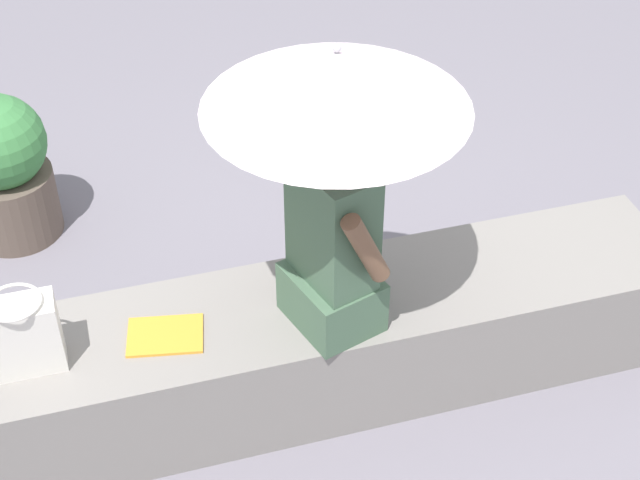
{
  "coord_description": "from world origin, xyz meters",
  "views": [
    {
      "loc": [
        -0.71,
        -2.6,
        3.02
      ],
      "look_at": [
        0.03,
        -0.05,
        0.83
      ],
      "focal_mm": 53.72,
      "sensor_mm": 36.0,
      "label": 1
    }
  ],
  "objects": [
    {
      "name": "planter_near",
      "position": [
        -1.12,
        1.41,
        0.38
      ],
      "size": [
        0.46,
        0.46,
        0.76
      ],
      "color": "brown",
      "rests_on": "ground"
    },
    {
      "name": "handbag_black",
      "position": [
        -1.05,
        -0.03,
        0.63
      ],
      "size": [
        0.26,
        0.2,
        0.31
      ],
      "color": "silver",
      "rests_on": "stone_bench"
    },
    {
      "name": "ground_plane",
      "position": [
        0.0,
        0.0,
        0.0
      ],
      "size": [
        14.0,
        14.0,
        0.0
      ],
      "primitive_type": "plane",
      "color": "slate"
    },
    {
      "name": "stone_bench",
      "position": [
        0.0,
        0.0,
        0.24
      ],
      "size": [
        3.07,
        0.57,
        0.48
      ],
      "primitive_type": "cube",
      "color": "gray",
      "rests_on": "ground"
    },
    {
      "name": "magazine",
      "position": [
        -0.56,
        -0.03,
        0.49
      ],
      "size": [
        0.31,
        0.25,
        0.01
      ],
      "primitive_type": "cube",
      "rotation": [
        0.0,
        0.0,
        -0.19
      ],
      "color": "gold",
      "rests_on": "stone_bench"
    },
    {
      "name": "person_seated",
      "position": [
        0.06,
        -0.1,
        0.87
      ],
      "size": [
        0.37,
        0.51,
        0.9
      ],
      "color": "#47664C",
      "rests_on": "stone_bench"
    },
    {
      "name": "parasol",
      "position": [
        0.09,
        -0.04,
        1.47
      ],
      "size": [
        0.9,
        0.9,
        1.12
      ],
      "color": "#B7B7BC",
      "rests_on": "stone_bench"
    }
  ]
}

